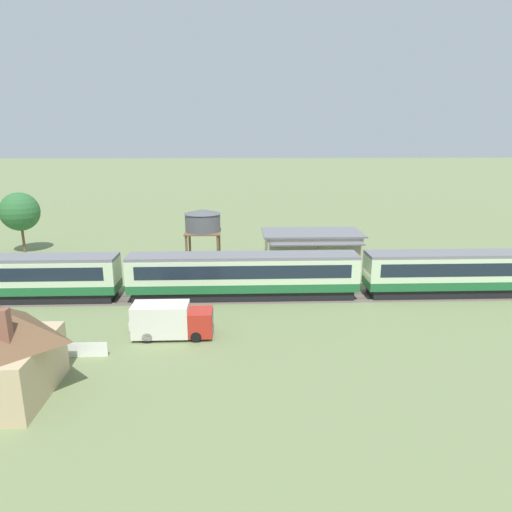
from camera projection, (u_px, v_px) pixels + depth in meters
The scene contains 8 objects.
ground_plane at pixel (360, 297), 43.40m from camera, with size 600.00×600.00×0.00m, color #707F51.
passenger_train at pixel (246, 274), 42.59m from camera, with size 66.19×3.10×4.21m.
railway_track at pixel (156, 298), 42.86m from camera, with size 112.43×3.60×0.04m.
station_building at pixel (312, 249), 53.22m from camera, with size 11.47×7.41×4.10m.
water_tower at pixel (203, 222), 51.44m from camera, with size 4.17×4.17×6.89m.
parked_car_white at pixel (161, 321), 36.20m from camera, with size 4.89×2.13×1.20m.
delivery_truck_red at pixel (171, 320), 34.30m from camera, with size 5.98×2.22×2.65m.
yard_tree_0 at pixel (20, 212), 58.84m from camera, with size 4.95×4.95×7.87m.
Camera 1 is at (-11.46, -40.62, 14.69)m, focal length 32.00 mm.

